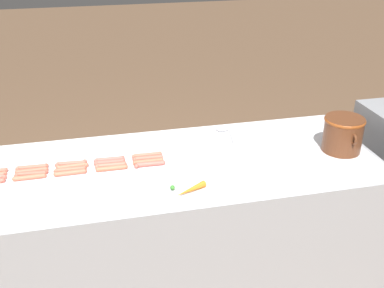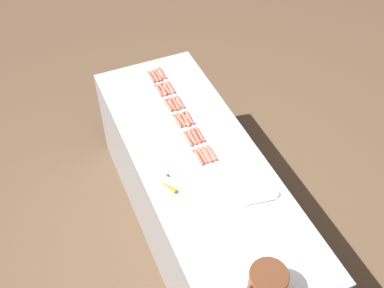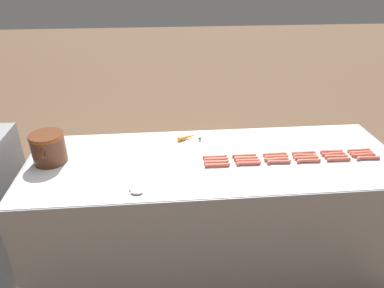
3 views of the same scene
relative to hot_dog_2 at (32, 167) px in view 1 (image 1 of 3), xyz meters
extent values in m
cube|color=#9EA0A5|center=(0.10, 0.59, -0.46)|extent=(0.85, 2.39, 0.89)
cube|color=silver|center=(0.10, 0.59, -0.01)|extent=(0.84, 2.35, 0.00)
sphere|color=#C4604E|center=(0.00, -0.13, 0.00)|extent=(0.02, 0.02, 0.02)
cylinder|color=#C75E4A|center=(0.00, 0.00, 0.00)|extent=(0.03, 0.14, 0.02)
sphere|color=#C75E4A|center=(0.00, -0.07, 0.00)|extent=(0.02, 0.02, 0.02)
sphere|color=#C75E4A|center=(0.00, 0.07, 0.00)|extent=(0.02, 0.02, 0.02)
cylinder|color=#C15C4C|center=(0.00, 0.19, 0.00)|extent=(0.03, 0.14, 0.02)
sphere|color=#C15C4C|center=(0.01, 0.12, 0.00)|extent=(0.02, 0.02, 0.02)
sphere|color=#C15C4C|center=(0.00, 0.26, 0.00)|extent=(0.02, 0.02, 0.02)
cylinder|color=#CB5B50|center=(0.00, 0.38, 0.00)|extent=(0.03, 0.14, 0.02)
sphere|color=#CB5B50|center=(0.01, 0.32, 0.00)|extent=(0.02, 0.02, 0.02)
sphere|color=#CB5B50|center=(0.00, 0.45, 0.00)|extent=(0.02, 0.02, 0.02)
cylinder|color=#CC604B|center=(0.00, 0.58, 0.00)|extent=(0.03, 0.14, 0.02)
sphere|color=#CC604B|center=(0.00, 0.51, 0.00)|extent=(0.02, 0.02, 0.02)
sphere|color=#CC604B|center=(0.00, 0.65, 0.00)|extent=(0.02, 0.02, 0.02)
sphere|color=#C5644D|center=(0.03, -0.13, 0.00)|extent=(0.02, 0.02, 0.02)
cylinder|color=#C45F49|center=(0.04, 0.00, 0.00)|extent=(0.02, 0.14, 0.02)
sphere|color=#C45F49|center=(0.04, -0.07, 0.00)|extent=(0.02, 0.02, 0.02)
sphere|color=#C45F49|center=(0.03, 0.07, 0.00)|extent=(0.02, 0.02, 0.02)
cylinder|color=#C4654B|center=(0.04, 0.20, 0.00)|extent=(0.03, 0.14, 0.02)
sphere|color=#C4654B|center=(0.03, 0.13, 0.00)|extent=(0.02, 0.02, 0.02)
sphere|color=#C4654B|center=(0.04, 0.27, 0.00)|extent=(0.02, 0.02, 0.02)
cylinder|color=#C75A4D|center=(0.03, 0.38, 0.00)|extent=(0.03, 0.14, 0.02)
sphere|color=#C75A4D|center=(0.04, 0.32, 0.00)|extent=(0.02, 0.02, 0.02)
sphere|color=#C75A4D|center=(0.03, 0.45, 0.00)|extent=(0.02, 0.02, 0.02)
cylinder|color=#CC5F4E|center=(0.03, 0.58, 0.00)|extent=(0.03, 0.14, 0.02)
sphere|color=#CC5F4E|center=(0.04, 0.51, 0.00)|extent=(0.02, 0.02, 0.02)
sphere|color=#CC5F4E|center=(0.03, 0.65, 0.00)|extent=(0.02, 0.02, 0.02)
sphere|color=#C25F51|center=(0.07, -0.12, 0.00)|extent=(0.02, 0.02, 0.02)
cylinder|color=#C35B48|center=(0.07, 0.00, 0.00)|extent=(0.03, 0.14, 0.02)
sphere|color=#C35B48|center=(0.07, -0.07, 0.00)|extent=(0.02, 0.02, 0.02)
sphere|color=#C35B48|center=(0.06, 0.07, 0.00)|extent=(0.02, 0.02, 0.02)
cylinder|color=#CB5F49|center=(0.07, 0.19, 0.00)|extent=(0.03, 0.14, 0.02)
sphere|color=#CB5F49|center=(0.07, 0.12, 0.00)|extent=(0.02, 0.02, 0.02)
sphere|color=#CB5F49|center=(0.07, 0.26, 0.00)|extent=(0.02, 0.02, 0.02)
cylinder|color=#BF6451|center=(0.07, 0.39, 0.00)|extent=(0.03, 0.14, 0.02)
sphere|color=#BF6451|center=(0.07, 0.32, 0.00)|extent=(0.02, 0.02, 0.02)
sphere|color=#BF6451|center=(0.06, 0.46, 0.00)|extent=(0.02, 0.02, 0.02)
cylinder|color=#C86247|center=(0.07, 0.58, 0.00)|extent=(0.03, 0.14, 0.02)
sphere|color=#C86247|center=(0.07, 0.51, 0.00)|extent=(0.02, 0.02, 0.02)
sphere|color=#C86247|center=(0.07, 0.65, 0.00)|extent=(0.02, 0.02, 0.02)
sphere|color=#CD5B4B|center=(0.10, -0.13, 0.00)|extent=(0.02, 0.02, 0.02)
cylinder|color=#CD6449|center=(0.10, -0.01, 0.00)|extent=(0.02, 0.14, 0.02)
sphere|color=#CD6449|center=(0.10, -0.07, 0.00)|extent=(0.02, 0.02, 0.02)
sphere|color=#CD6449|center=(0.10, 0.06, 0.00)|extent=(0.02, 0.02, 0.02)
cylinder|color=#C76249|center=(0.10, 0.19, 0.00)|extent=(0.03, 0.14, 0.02)
sphere|color=#C76249|center=(0.10, 0.12, 0.00)|extent=(0.02, 0.02, 0.02)
sphere|color=#C76249|center=(0.10, 0.26, 0.00)|extent=(0.02, 0.02, 0.02)
cylinder|color=#C36347|center=(0.10, 0.39, 0.00)|extent=(0.02, 0.14, 0.02)
sphere|color=#C36347|center=(0.10, 0.32, 0.00)|extent=(0.02, 0.02, 0.02)
sphere|color=#C36347|center=(0.10, 0.46, 0.00)|extent=(0.02, 0.02, 0.02)
cylinder|color=#BF5C50|center=(0.11, 0.58, 0.00)|extent=(0.03, 0.14, 0.02)
sphere|color=#BF5C50|center=(0.11, 0.51, 0.00)|extent=(0.02, 0.02, 0.02)
sphere|color=#BF5C50|center=(0.10, 0.65, 0.00)|extent=(0.02, 0.02, 0.02)
cylinder|color=#562D19|center=(0.16, 1.62, 0.08)|extent=(0.21, 0.21, 0.19)
torus|color=brown|center=(0.16, 1.62, 0.17)|extent=(0.21, 0.21, 0.02)
torus|color=#562D19|center=(0.06, 1.62, 0.10)|extent=(0.06, 0.01, 0.06)
torus|color=#562D19|center=(0.26, 1.62, 0.10)|extent=(0.06, 0.01, 0.06)
cylinder|color=#B7B7BC|center=(-0.10, 1.08, -0.01)|extent=(0.22, 0.05, 0.01)
ellipsoid|color=#B7B7BC|center=(-0.23, 1.06, 0.00)|extent=(0.06, 0.08, 0.02)
cone|color=orange|center=(0.39, 0.73, 0.00)|extent=(0.10, 0.17, 0.03)
sphere|color=#387F2D|center=(0.36, 0.65, 0.00)|extent=(0.02, 0.02, 0.02)
camera|label=1|loc=(2.18, 0.32, 1.15)|focal=43.84mm
camera|label=2|loc=(0.98, 2.51, 2.38)|focal=43.18mm
camera|label=3|loc=(-1.84, 0.90, 1.14)|focal=33.08mm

